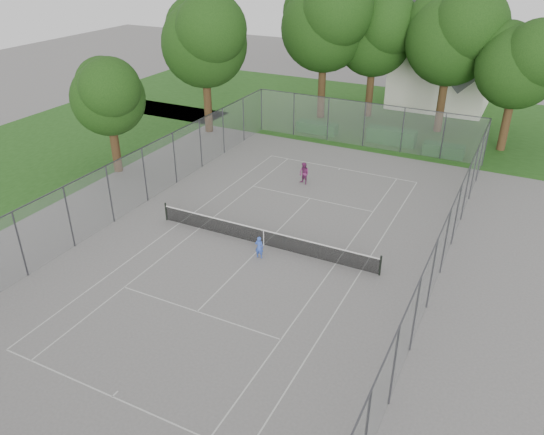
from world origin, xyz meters
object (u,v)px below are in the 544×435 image
at_px(tennis_net, 264,237).
at_px(woman_player, 304,173).
at_px(girl_player, 259,247).
at_px(house, 443,60).

height_order(tennis_net, woman_player, woman_player).
relative_size(tennis_net, girl_player, 10.50).
xyz_separation_m(house, woman_player, (-4.26, -22.75, -3.66)).
relative_size(tennis_net, house, 1.18).
xyz_separation_m(tennis_net, girl_player, (0.37, -1.20, 0.10)).
distance_m(girl_player, woman_player, 9.63).
bearing_deg(girl_player, tennis_net, -80.29).
bearing_deg(tennis_net, woman_player, 98.66).
relative_size(tennis_net, woman_player, 8.60).
relative_size(girl_player, woman_player, 0.82).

